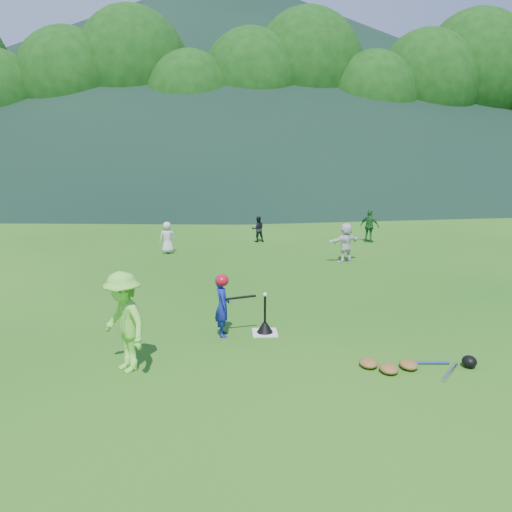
{
  "coord_description": "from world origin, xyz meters",
  "views": [
    {
      "loc": [
        -0.72,
        -8.59,
        3.34
      ],
      "look_at": [
        0.0,
        2.5,
        0.9
      ],
      "focal_mm": 35.0,
      "sensor_mm": 36.0,
      "label": 1
    }
  ],
  "objects": [
    {
      "name": "outfield_fence",
      "position": [
        0.0,
        28.0,
        0.7
      ],
      "size": [
        70.07,
        0.08,
        1.33
      ],
      "color": "gray",
      "rests_on": "ground"
    },
    {
      "name": "fielder_c",
      "position": [
        4.44,
        8.6,
        0.59
      ],
      "size": [
        0.71,
        0.66,
        1.17
      ],
      "primitive_type": "imported",
      "rotation": [
        0.0,
        0.0,
        2.44
      ],
      "color": "#1B5A25",
      "rests_on": "ground"
    },
    {
      "name": "batting_tee",
      "position": [
        0.0,
        0.0,
        0.13
      ],
      "size": [
        0.3,
        0.3,
        0.68
      ],
      "color": "black",
      "rests_on": "home_plate"
    },
    {
      "name": "equipment_pile",
      "position": [
        2.09,
        -1.64,
        0.07
      ],
      "size": [
        1.8,
        0.78,
        0.19
      ],
      "color": "olive",
      "rests_on": "ground"
    },
    {
      "name": "baseball",
      "position": [
        0.0,
        0.0,
        0.74
      ],
      "size": [
        0.08,
        0.08,
        0.08
      ],
      "primitive_type": "sphere",
      "color": "white",
      "rests_on": "batting_tee"
    },
    {
      "name": "batter_child",
      "position": [
        -0.77,
        -0.06,
        0.55
      ],
      "size": [
        0.31,
        0.43,
        1.11
      ],
      "primitive_type": "imported",
      "rotation": [
        0.0,
        0.0,
        1.67
      ],
      "color": "navy",
      "rests_on": "ground"
    },
    {
      "name": "adult_coach",
      "position": [
        -2.24,
        -1.4,
        0.77
      ],
      "size": [
        1.07,
        1.14,
        1.54
      ],
      "primitive_type": "imported",
      "rotation": [
        0.0,
        0.0,
        -0.89
      ],
      "color": "#76DC40",
      "rests_on": "ground"
    },
    {
      "name": "tree_line",
      "position": [
        0.2,
        33.83,
        8.21
      ],
      "size": [
        70.04,
        11.4,
        14.82
      ],
      "color": "#382314",
      "rests_on": "ground"
    },
    {
      "name": "fielder_b",
      "position": [
        0.49,
        8.97,
        0.46
      ],
      "size": [
        0.48,
        0.39,
        0.92
      ],
      "primitive_type": "imported",
      "rotation": [
        0.0,
        0.0,
        3.25
      ],
      "color": "black",
      "rests_on": "ground"
    },
    {
      "name": "home_plate",
      "position": [
        0.0,
        0.0,
        0.01
      ],
      "size": [
        0.45,
        0.45,
        0.02
      ],
      "primitive_type": "cube",
      "color": "silver",
      "rests_on": "ground"
    },
    {
      "name": "batter_gear",
      "position": [
        -0.75,
        -0.05,
        1.0
      ],
      "size": [
        0.73,
        0.26,
        0.47
      ],
      "color": "#B50C1D",
      "rests_on": "ground"
    },
    {
      "name": "fielder_a",
      "position": [
        -2.53,
        7.19,
        0.51
      ],
      "size": [
        0.56,
        0.43,
        1.02
      ],
      "primitive_type": "imported",
      "rotation": [
        0.0,
        0.0,
        3.39
      ],
      "color": "silver",
      "rests_on": "ground"
    },
    {
      "name": "ground",
      "position": [
        0.0,
        0.0,
        0.0
      ],
      "size": [
        120.0,
        120.0,
        0.0
      ],
      "primitive_type": "plane",
      "color": "#155112",
      "rests_on": "ground"
    },
    {
      "name": "distant_hills",
      "position": [
        -7.63,
        81.81,
        14.98
      ],
      "size": [
        155.0,
        140.0,
        32.0
      ],
      "color": "black",
      "rests_on": "ground"
    },
    {
      "name": "fielder_d",
      "position": [
        2.85,
        5.62,
        0.58
      ],
      "size": [
        1.13,
        0.74,
        1.17
      ],
      "primitive_type": "imported",
      "rotation": [
        0.0,
        0.0,
        3.54
      ],
      "color": "silver",
      "rests_on": "ground"
    }
  ]
}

